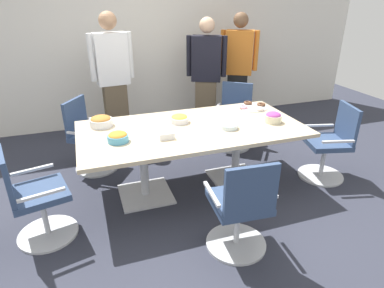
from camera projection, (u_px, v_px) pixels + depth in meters
ground_plane at (192, 187)px, 3.84m from camera, size 10.00×10.00×0.01m
back_wall at (144, 39)px, 5.31m from camera, size 8.00×0.10×2.80m
conference_table at (192, 138)px, 3.57m from camera, size 2.40×1.20×0.75m
office_chair_0 at (90, 139)px, 4.09m from camera, size 0.75×0.75×0.91m
office_chair_1 at (34, 200)px, 2.87m from camera, size 0.65×0.65×0.91m
office_chair_2 at (241, 211)px, 2.73m from camera, size 0.58×0.58×0.91m
office_chair_3 at (330, 146)px, 3.89m from camera, size 0.66×0.66×0.91m
office_chair_4 at (234, 119)px, 4.73m from camera, size 0.76×0.76×0.91m
person_standing_0 at (113, 78)px, 4.62m from camera, size 0.62×0.27×1.86m
person_standing_1 at (206, 75)px, 5.02m from camera, size 0.59×0.39×1.77m
person_standing_2 at (238, 69)px, 5.33m from camera, size 0.57×0.41×1.82m
snack_bowl_chips_yellow at (179, 119)px, 3.64m from camera, size 0.21×0.21×0.09m
snack_bowl_candy_mix at (273, 117)px, 3.64m from camera, size 0.19×0.19×0.12m
snack_bowl_chips_orange at (118, 137)px, 3.16m from camera, size 0.21×0.21×0.10m
snack_bowl_pretzels at (101, 121)px, 3.53m from camera, size 0.25×0.25×0.12m
donut_platter at (253, 107)px, 4.12m from camera, size 0.37×0.37×0.04m
plate_stack at (229, 126)px, 3.48m from camera, size 0.19×0.19×0.05m
napkin_pile at (165, 134)px, 3.25m from camera, size 0.15×0.15×0.07m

